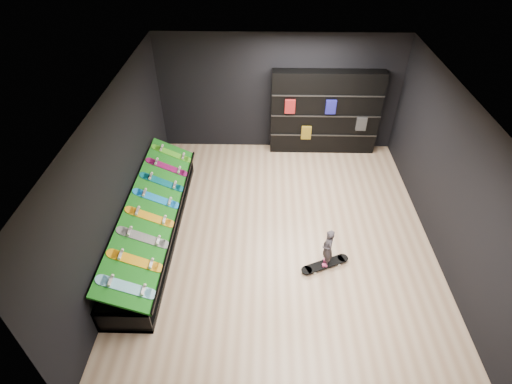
{
  "coord_description": "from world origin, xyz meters",
  "views": [
    {
      "loc": [
        -0.36,
        -5.79,
        5.82
      ],
      "look_at": [
        -0.5,
        0.2,
        1.0
      ],
      "focal_mm": 28.0,
      "sensor_mm": 36.0,
      "label": 1
    }
  ],
  "objects_px": {
    "back_shelving": "(325,113)",
    "child": "(327,255)",
    "floor_skateboard": "(325,265)",
    "display_rack": "(154,226)"
  },
  "relations": [
    {
      "from": "display_rack",
      "to": "floor_skateboard",
      "type": "distance_m",
      "value": 3.46
    },
    {
      "from": "back_shelving",
      "to": "child",
      "type": "xyz_separation_m",
      "value": [
        -0.35,
        -4.1,
        -0.75
      ]
    },
    {
      "from": "back_shelving",
      "to": "child",
      "type": "bearing_deg",
      "value": -94.82
    },
    {
      "from": "floor_skateboard",
      "to": "child",
      "type": "xyz_separation_m",
      "value": [
        -0.0,
        0.0,
        0.29
      ]
    },
    {
      "from": "back_shelving",
      "to": "floor_skateboard",
      "type": "relative_size",
      "value": 2.76
    },
    {
      "from": "back_shelving",
      "to": "child",
      "type": "height_order",
      "value": "back_shelving"
    },
    {
      "from": "back_shelving",
      "to": "floor_skateboard",
      "type": "height_order",
      "value": "back_shelving"
    },
    {
      "from": "display_rack",
      "to": "back_shelving",
      "type": "relative_size",
      "value": 1.66
    },
    {
      "from": "display_rack",
      "to": "child",
      "type": "xyz_separation_m",
      "value": [
        3.37,
        -0.78,
        0.09
      ]
    },
    {
      "from": "display_rack",
      "to": "back_shelving",
      "type": "xyz_separation_m",
      "value": [
        3.71,
        3.32,
        0.83
      ]
    }
  ]
}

